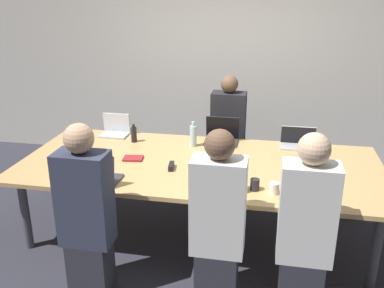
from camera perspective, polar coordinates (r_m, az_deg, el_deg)
ground_plane at (r=4.46m, az=0.96°, el=-11.49°), size 24.00×24.00×0.00m
curtain_wall at (r=5.92m, az=4.59°, el=10.98°), size 12.00×0.06×2.80m
conference_table at (r=4.13m, az=1.01°, el=-3.16°), size 3.45×1.53×0.75m
laptop_near_midright at (r=3.58m, az=4.11°, el=-4.88°), size 0.36×0.26×0.26m
person_near_midright at (r=3.24m, az=3.46°, el=-10.39°), size 0.40×0.24×1.42m
cup_near_midright at (r=3.59m, az=8.38°, el=-5.38°), size 0.08×0.08×0.10m
laptop_far_center at (r=4.66m, az=3.99°, el=1.22°), size 0.36×0.26×0.27m
person_far_center at (r=5.10m, az=4.80°, el=1.11°), size 0.40×0.24×1.40m
bottle_far_center at (r=4.50m, az=0.16°, el=1.11°), size 0.07×0.07×0.27m
laptop_near_right at (r=3.51m, az=15.00°, el=-6.09°), size 0.33×0.25×0.26m
person_near_right at (r=3.26m, az=14.92°, el=-10.85°), size 0.40×0.24×1.43m
cup_near_right at (r=3.56m, az=10.87°, el=-5.83°), size 0.08×0.08×0.10m
laptop_far_right at (r=4.63m, az=13.92°, el=0.38°), size 0.36×0.22×0.22m
laptop_far_left at (r=4.95m, az=-10.19°, el=2.02°), size 0.32×0.23×0.24m
bottle_far_left at (r=4.68m, az=-7.76°, el=1.30°), size 0.06×0.06×0.20m
laptop_near_left at (r=3.76m, az=-12.51°, el=-4.00°), size 0.36×0.27×0.27m
person_near_left at (r=3.44m, az=-13.95°, el=-9.03°), size 0.40×0.24×1.43m
stapler at (r=3.98m, az=-2.78°, el=-2.97°), size 0.06×0.15×0.05m
notebook at (r=4.23m, az=-7.86°, el=-1.91°), size 0.20×0.16×0.02m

